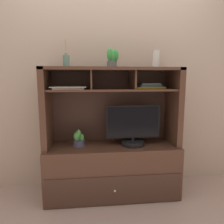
{
  "coord_description": "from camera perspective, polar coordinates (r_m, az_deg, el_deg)",
  "views": [
    {
      "loc": [
        -0.24,
        -2.21,
        1.28
      ],
      "look_at": [
        0.0,
        0.0,
        0.93
      ],
      "focal_mm": 33.56,
      "sensor_mm": 36.0,
      "label": 1
    }
  ],
  "objects": [
    {
      "name": "potted_succulent",
      "position": [
        2.25,
        0.06,
        14.28
      ],
      "size": [
        0.13,
        0.12,
        0.2
      ],
      "color": "#525456",
      "rests_on": "media_console"
    },
    {
      "name": "magazine_stack_left",
      "position": [
        2.17,
        -11.69,
        6.51
      ],
      "size": [
        0.36,
        0.27,
        0.03
      ],
      "color": "beige",
      "rests_on": "media_console"
    },
    {
      "name": "back_wall",
      "position": [
        2.51,
        -0.72,
        11.69
      ],
      "size": [
        6.0,
        0.02,
        2.8
      ],
      "primitive_type": "cube",
      "color": "#B6A18D",
      "rests_on": "ground"
    },
    {
      "name": "potted_orchid",
      "position": [
        2.31,
        -9.08,
        -7.25
      ],
      "size": [
        0.14,
        0.14,
        0.18
      ],
      "color": "#46455B",
      "rests_on": "media_console"
    },
    {
      "name": "diffuser_bottle",
      "position": [
        2.21,
        -12.38,
        13.43
      ],
      "size": [
        0.07,
        0.07,
        0.27
      ],
      "color": "slate",
      "rests_on": "media_console"
    },
    {
      "name": "floor_plane",
      "position": [
        2.57,
        0.0,
        -21.18
      ],
      "size": [
        6.0,
        6.0,
        0.02
      ],
      "primitive_type": "cube",
      "color": "tan",
      "rests_on": "ground"
    },
    {
      "name": "magazine_stack_centre",
      "position": [
        2.37,
        9.76,
        7.03
      ],
      "size": [
        0.35,
        0.26,
        0.06
      ],
      "color": "gold",
      "rests_on": "media_console"
    },
    {
      "name": "ceramic_vase",
      "position": [
        2.32,
        11.91,
        13.94
      ],
      "size": [
        0.08,
        0.08,
        0.18
      ],
      "color": "silver",
      "rests_on": "media_console"
    },
    {
      "name": "media_console",
      "position": [
        2.39,
        -0.02,
        -12.0
      ],
      "size": [
        1.43,
        0.54,
        1.4
      ],
      "color": "#492D20",
      "rests_on": "ground"
    },
    {
      "name": "tv_monitor",
      "position": [
        2.28,
        5.73,
        -4.53
      ],
      "size": [
        0.58,
        0.26,
        0.44
      ],
      "color": "black",
      "rests_on": "media_console"
    }
  ]
}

